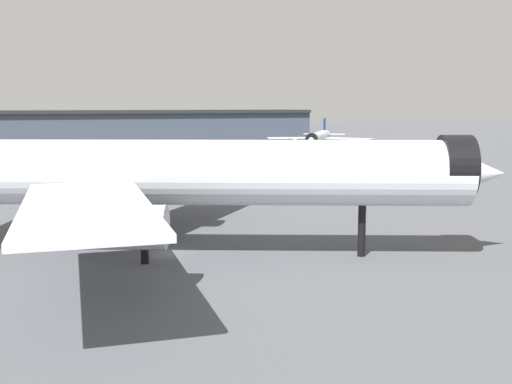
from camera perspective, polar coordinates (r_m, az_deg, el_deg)
ground at (r=62.08m, az=-8.12°, el=-5.63°), size 900.00×900.00×0.00m
airliner_near_gate at (r=59.89m, az=-7.51°, el=1.68°), size 61.39×54.61×18.20m
airliner_far_taxiway at (r=195.41m, az=5.83°, el=5.03°), size 30.81×34.35×10.17m
terminal_building at (r=248.89m, az=-13.79°, el=5.94°), size 163.15×36.27×20.45m
traffic_cone_near_nose at (r=98.11m, az=-7.35°, el=-0.41°), size 0.44×0.44×0.55m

